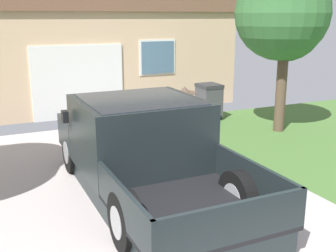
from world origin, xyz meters
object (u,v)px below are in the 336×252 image
(front_yard_tree, at_px, (283,18))
(wheeled_trash_bin, at_px, (209,100))
(person_with_hat, at_px, (184,119))
(house_with_garage, at_px, (67,41))
(pickup_truck, at_px, (141,150))
(handbag, at_px, (186,162))

(front_yard_tree, distance_m, wheeled_trash_bin, 3.14)
(person_with_hat, relative_size, house_with_garage, 0.15)
(pickup_truck, bearing_deg, front_yard_tree, 25.44)
(house_with_garage, relative_size, wheeled_trash_bin, 10.31)
(house_with_garage, xyz_separation_m, front_yard_tree, (4.28, -6.22, 0.81))
(pickup_truck, xyz_separation_m, wheeled_trash_bin, (3.73, 4.05, -0.16))
(person_with_hat, height_order, house_with_garage, house_with_garage)
(person_with_hat, xyz_separation_m, house_with_garage, (-0.71, 7.68, 1.15))
(person_with_hat, relative_size, front_yard_tree, 0.38)
(person_with_hat, xyz_separation_m, handbag, (-0.06, -0.23, -0.85))
(pickup_truck, xyz_separation_m, handbag, (1.22, 0.62, -0.61))
(person_with_hat, bearing_deg, handbag, 58.86)
(pickup_truck, bearing_deg, wheeled_trash_bin, 47.26)
(front_yard_tree, bearing_deg, pickup_truck, -154.45)
(pickup_truck, distance_m, handbag, 1.50)
(wheeled_trash_bin, bearing_deg, pickup_truck, -132.63)
(person_with_hat, xyz_separation_m, front_yard_tree, (3.56, 1.46, 1.96))
(handbag, bearing_deg, wheeled_trash_bin, 53.78)
(pickup_truck, distance_m, house_with_garage, 8.67)
(front_yard_tree, bearing_deg, house_with_garage, 124.53)
(front_yard_tree, bearing_deg, handbag, -154.97)
(wheeled_trash_bin, bearing_deg, person_with_hat, -127.48)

